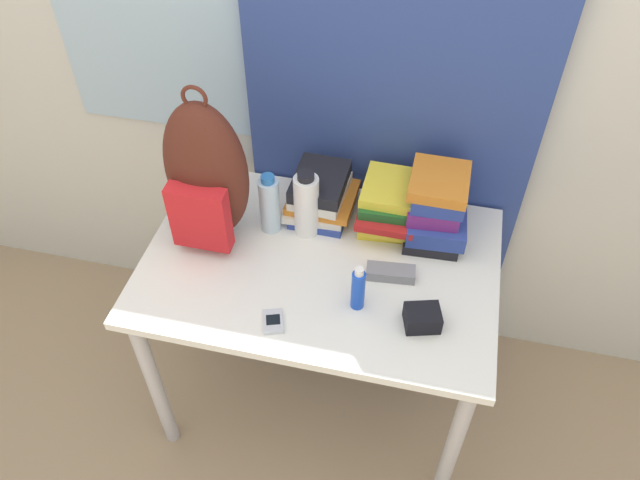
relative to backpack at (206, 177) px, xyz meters
name	(u,v)px	position (x,y,z in m)	size (l,w,h in m)	color
ground_plane	(297,478)	(0.37, -0.43, -1.02)	(12.00, 12.00, 0.00)	#9E8466
wall_back	(352,53)	(0.36, 0.41, 0.23)	(6.00, 0.06, 2.50)	beige
curtain_blue	(395,68)	(0.51, 0.35, 0.23)	(0.95, 0.04, 2.50)	navy
desk	(320,283)	(0.37, -0.05, -0.34)	(1.12, 0.75, 0.78)	silver
backpack	(206,177)	(0.00, 0.00, 0.00)	(0.26, 0.21, 0.55)	#512319
book_stack_left	(320,195)	(0.32, 0.18, -0.16)	(0.23, 0.24, 0.16)	navy
book_stack_center	(388,204)	(0.54, 0.17, -0.16)	(0.20, 0.26, 0.16)	yellow
book_stack_right	(436,205)	(0.70, 0.17, -0.13)	(0.21, 0.29, 0.23)	black
water_bottle	(270,204)	(0.17, 0.06, -0.14)	(0.07, 0.07, 0.22)	silver
sports_bottle	(306,204)	(0.29, 0.08, -0.12)	(0.08, 0.08, 0.24)	white
sunscreen_bottle	(358,289)	(0.51, -0.20, -0.17)	(0.04, 0.04, 0.16)	blue
cell_phone	(273,321)	(0.29, -0.31, -0.23)	(0.08, 0.09, 0.02)	#B7BCC6
sunglasses_case	(391,273)	(0.59, -0.06, -0.22)	(0.15, 0.07, 0.04)	gray
camera_pouch	(422,318)	(0.71, -0.22, -0.21)	(0.12, 0.11, 0.06)	black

